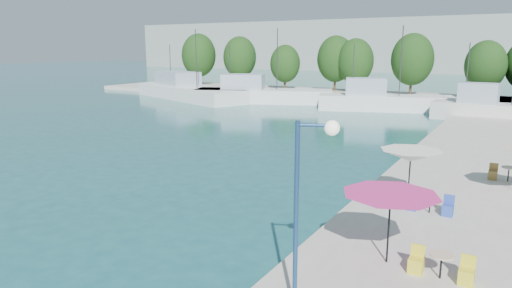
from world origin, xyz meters
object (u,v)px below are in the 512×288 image
Objects in this scene: trawler_04 at (493,111)px; trawler_03 at (382,101)px; trawler_01 at (187,91)px; umbrella_pink at (390,202)px; street_lamp at (310,183)px; trawler_02 at (260,95)px; umbrella_white at (411,156)px.

trawler_03 is at bearing 170.12° from trawler_04.
umbrella_pink is (39.19, -38.72, 1.55)m from trawler_01.
umbrella_pink is at bearing -23.54° from trawler_01.
trawler_03 is 3.15× the size of street_lamp.
trawler_02 is 43.42m from umbrella_white.
umbrella_white is 0.52× the size of street_lamp.
trawler_02 is at bearing 128.45° from umbrella_white.
trawler_04 is (39.98, -1.06, 0.01)m from trawler_01.
trawler_01 is 40.00m from trawler_04.
trawler_02 is 1.19× the size of trawler_03.
trawler_02 is at bearing 124.70° from umbrella_pink.
trawler_03 reaches higher than street_lamp.
trawler_01 is 7.36× the size of umbrella_pink.
trawler_01 is 1.81× the size of trawler_04.
trawler_03 and trawler_04 have the same top height.
trawler_02 is at bearing 162.27° from trawler_03.
street_lamp is at bearing -27.05° from trawler_01.
trawler_04 is 31.79m from umbrella_white.
trawler_04 reaches higher than street_lamp.
street_lamp is (10.19, -44.20, 3.02)m from trawler_03.
trawler_01 is at bearing 110.66° from street_lamp.
trawler_02 is 6.21× the size of umbrella_pink.
umbrella_white is at bearing 66.82° from street_lamp.
trawler_03 is 35.94m from umbrella_white.
trawler_04 is (28.44, -2.27, 0.00)m from trawler_02.
umbrella_white is at bearing 96.35° from umbrella_pink.
trawler_02 is 3.74× the size of street_lamp.
umbrella_pink is at bearing -93.36° from trawler_03.
trawler_03 reaches higher than umbrella_pink.
trawler_04 is at bearing -26.46° from trawler_02.
umbrella_pink is 0.60× the size of street_lamp.
trawler_02 is 28.53m from trawler_04.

